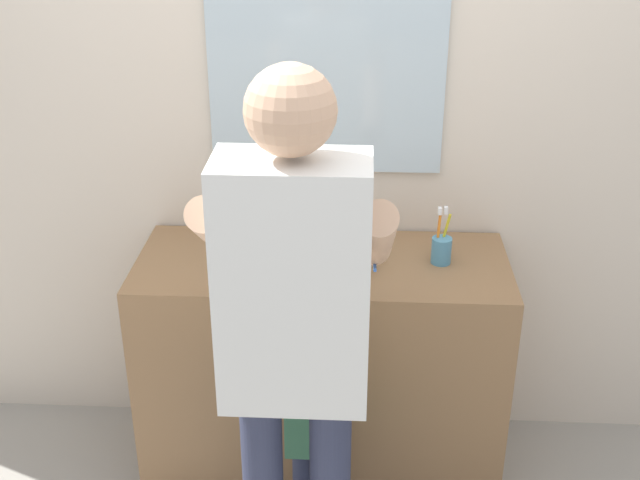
{
  "coord_description": "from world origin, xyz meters",
  "views": [
    {
      "loc": [
        0.13,
        -2.22,
        2.19
      ],
      "look_at": [
        0.0,
        0.15,
        1.04
      ],
      "focal_mm": 45.27,
      "sensor_mm": 36.0,
      "label": 1
    }
  ],
  "objects_px": {
    "soap_bottle": "(235,244)",
    "adult_parent": "(294,317)",
    "child_toddler": "(316,418)",
    "toothbrush_cup": "(441,249)"
  },
  "relations": [
    {
      "from": "toothbrush_cup",
      "to": "soap_bottle",
      "type": "height_order",
      "value": "toothbrush_cup"
    },
    {
      "from": "soap_bottle",
      "to": "adult_parent",
      "type": "relative_size",
      "value": 0.09
    },
    {
      "from": "soap_bottle",
      "to": "adult_parent",
      "type": "distance_m",
      "value": 0.69
    },
    {
      "from": "soap_bottle",
      "to": "child_toddler",
      "type": "height_order",
      "value": "soap_bottle"
    },
    {
      "from": "soap_bottle",
      "to": "adult_parent",
      "type": "bearing_deg",
      "value": -67.61
    },
    {
      "from": "child_toddler",
      "to": "adult_parent",
      "type": "bearing_deg",
      "value": -100.13
    },
    {
      "from": "toothbrush_cup",
      "to": "child_toddler",
      "type": "bearing_deg",
      "value": -134.89
    },
    {
      "from": "soap_bottle",
      "to": "adult_parent",
      "type": "height_order",
      "value": "adult_parent"
    },
    {
      "from": "toothbrush_cup",
      "to": "child_toddler",
      "type": "distance_m",
      "value": 0.73
    },
    {
      "from": "toothbrush_cup",
      "to": "adult_parent",
      "type": "relative_size",
      "value": 0.12
    }
  ]
}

